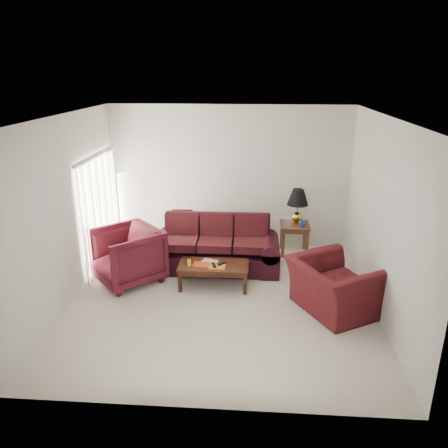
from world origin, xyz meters
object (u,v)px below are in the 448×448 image
(floor_lamp, at_px, (126,212))
(armchair_left, at_px, (127,256))
(sofa, at_px, (216,244))
(armchair_right, at_px, (333,287))
(end_table, at_px, (294,239))
(coffee_table, at_px, (214,275))

(floor_lamp, distance_m, armchair_left, 1.55)
(sofa, bearing_deg, floor_lamp, 158.24)
(floor_lamp, xyz_separation_m, armchair_right, (3.95, -2.22, -0.43))
(sofa, distance_m, end_table, 1.79)
(armchair_left, xyz_separation_m, coffee_table, (1.57, -0.09, -0.29))
(end_table, distance_m, coffee_table, 2.22)
(armchair_left, height_order, coffee_table, armchair_left)
(end_table, bearing_deg, coffee_table, -133.58)
(end_table, relative_size, floor_lamp, 0.38)
(sofa, height_order, armchair_left, armchair_left)
(end_table, relative_size, coffee_table, 0.53)
(end_table, distance_m, armchair_left, 3.46)
(armchair_left, height_order, armchair_right, armchair_left)
(armchair_right, height_order, coffee_table, armchair_right)
(coffee_table, bearing_deg, sofa, 89.05)
(floor_lamp, height_order, armchair_left, floor_lamp)
(floor_lamp, relative_size, coffee_table, 1.38)
(end_table, height_order, coffee_table, end_table)
(floor_lamp, bearing_deg, coffee_table, -37.81)
(sofa, xyz_separation_m, armchair_left, (-1.54, -0.67, 0.01))
(end_table, relative_size, armchair_right, 0.50)
(floor_lamp, xyz_separation_m, coffee_table, (1.99, -1.54, -0.63))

